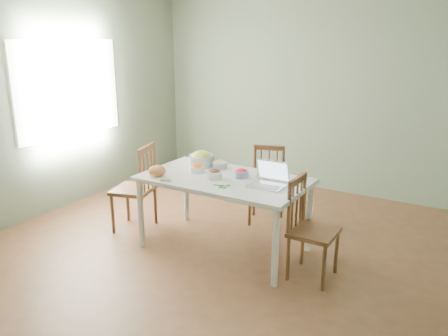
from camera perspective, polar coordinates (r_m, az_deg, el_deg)
The scene contains 19 objects.
floor at distance 4.66m, azimuth 0.27°, elevation -10.80°, with size 5.00×5.00×0.00m, color #54341E.
wall_back at distance 6.47m, azimuth 11.87°, elevation 9.08°, with size 5.00×0.00×2.70m, color gray.
wall_left at distance 5.89m, azimuth -21.27°, elevation 7.65°, with size 0.00×5.00×2.70m, color gray.
window_left at distance 6.05m, azimuth -19.05°, elevation 9.50°, with size 0.04×1.60×1.20m, color white.
dining_table at distance 4.61m, azimuth 0.00°, elevation -5.83°, with size 1.65×0.93×0.77m, color white, non-canonical shape.
chair_far at distance 5.28m, azimuth 5.43°, elevation -2.28°, with size 0.40×0.38×0.90m, color #372411, non-canonical shape.
chair_left at distance 5.16m, azimuth -11.49°, elevation -2.44°, with size 0.44×0.42×0.99m, color #372411, non-canonical shape.
chair_right at distance 4.13m, azimuth 11.40°, elevation -7.70°, with size 0.41×0.39×0.93m, color #372411, non-canonical shape.
bread_boule at distance 4.56m, azimuth -8.51°, elevation -0.36°, with size 0.17×0.17×0.11m, color #C5814E.
butter_stick at distance 4.39m, azimuth -7.42°, elevation -1.53°, with size 0.11×0.03×0.03m, color beige.
bowl_squash at distance 4.88m, azimuth -2.90°, elevation 1.20°, with size 0.28×0.28×0.16m, color #C1BC4C, non-canonical shape.
bowl_carrot at distance 4.65m, azimuth -3.44°, elevation -0.05°, with size 0.15×0.15×0.08m, color #DF6604, non-canonical shape.
bowl_onion at distance 4.78m, azimuth -0.54°, elevation 0.47°, with size 0.16×0.16×0.09m, color beige, non-canonical shape.
bowl_mushroom at distance 4.43m, azimuth -1.22°, elevation -0.78°, with size 0.14×0.14×0.09m, color black, non-canonical shape.
bowl_redpep at distance 4.48m, azimuth 2.22°, elevation -0.67°, with size 0.15×0.15×0.09m, color red, non-canonical shape.
bowl_broccoli at distance 4.48m, azimuth 4.99°, elevation -0.63°, with size 0.15×0.15×0.09m, color #183B0C, non-canonical shape.
flatbread at distance 4.61m, azimuth 6.42°, elevation -0.70°, with size 0.18×0.18×0.02m, color beige.
basil_bunch at distance 4.22m, azimuth -0.37°, elevation -2.18°, with size 0.19×0.19×0.02m, color #1F5A20, non-canonical shape.
laptop at distance 4.20m, azimuth 5.46°, elevation -0.90°, with size 0.33×0.29×0.22m, color silver, non-canonical shape.
Camera 1 is at (2.13, -3.56, 2.12)m, focal length 35.91 mm.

